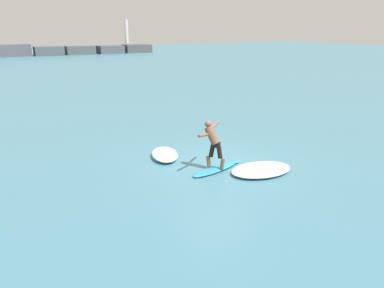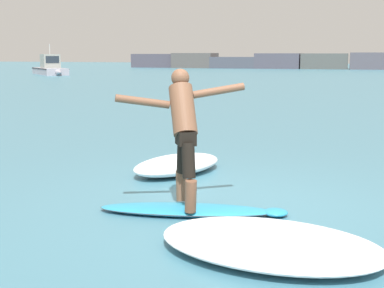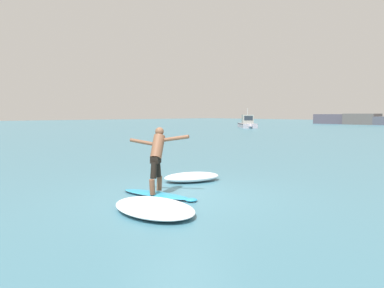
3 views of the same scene
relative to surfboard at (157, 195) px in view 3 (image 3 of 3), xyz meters
The scene contains 6 objects.
ground_plane 0.57m from the surfboard, 55.82° to the left, with size 200.00×200.00×0.00m, color teal.
surfboard is the anchor object (origin of this frame).
surfer 0.99m from the surfboard, 139.19° to the left, with size 1.35×0.99×1.59m.
fishing_boat_near_jetty 44.00m from the surfboard, 126.73° to the left, with size 5.79×5.38×2.71m.
wave_foam_at_tail 2.19m from the surfboard, 115.21° to the left, with size 1.45×1.92×0.26m.
wave_foam_at_nose 1.49m from the surfboard, 39.14° to the right, with size 2.24×1.53×0.21m.
Camera 3 is at (6.93, -5.85, 2.03)m, focal length 35.00 mm.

